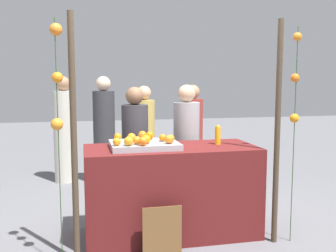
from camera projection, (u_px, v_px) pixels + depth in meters
ground_plane at (171, 234)px, 4.11m from camera, size 24.00×24.00×0.00m
stall_counter at (171, 191)px, 4.06m from camera, size 1.78×0.77×0.94m
orange_tray at (144, 145)px, 3.94m from camera, size 0.68×0.55×0.06m
orange_0 at (169, 139)px, 3.83m from camera, size 0.09×0.09×0.09m
orange_1 at (132, 137)px, 3.94m from camera, size 0.09×0.09×0.09m
orange_2 at (142, 135)px, 4.12m from camera, size 0.09×0.09×0.09m
orange_3 at (117, 142)px, 3.71m from camera, size 0.08×0.08×0.08m
orange_4 at (163, 138)px, 3.98m from camera, size 0.07×0.07×0.07m
orange_5 at (118, 137)px, 4.03m from camera, size 0.08×0.08×0.08m
orange_6 at (150, 135)px, 4.11m from camera, size 0.09×0.09×0.09m
orange_7 at (129, 141)px, 3.70m from camera, size 0.09×0.09×0.09m
orange_8 at (171, 139)px, 3.90m from camera, size 0.08×0.08×0.08m
orange_9 at (146, 139)px, 3.81m from camera, size 0.09×0.09×0.09m
orange_10 at (143, 141)px, 3.71m from camera, size 0.09×0.09×0.09m
orange_11 at (137, 140)px, 3.79m from camera, size 0.08×0.08×0.08m
juice_bottle at (218, 135)px, 4.15m from camera, size 0.06×0.06×0.21m
chalkboard_sign at (162, 232)px, 3.54m from camera, size 0.37×0.03×0.49m
vendor_left at (135, 157)px, 4.55m from camera, size 0.31×0.31×1.55m
vendor_right at (186, 153)px, 4.73m from camera, size 0.32×0.32×1.57m
crowd_person_0 at (192, 140)px, 5.84m from camera, size 0.31×0.31×1.56m
crowd_person_1 at (104, 134)px, 6.06m from camera, size 0.34×0.34×1.69m
crowd_person_2 at (64, 133)px, 6.16m from camera, size 0.34×0.34×1.69m
crowd_person_3 at (144, 142)px, 5.73m from camera, size 0.31×0.31×1.55m
canopy_post_left at (74, 140)px, 3.36m from camera, size 0.06×0.06×2.21m
canopy_post_right at (277, 134)px, 3.78m from camera, size 0.06×0.06×2.21m
garland_strand_left at (57, 80)px, 3.22m from camera, size 0.12×0.11×2.14m
garland_strand_right at (295, 84)px, 3.75m from camera, size 0.10×0.09×2.14m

